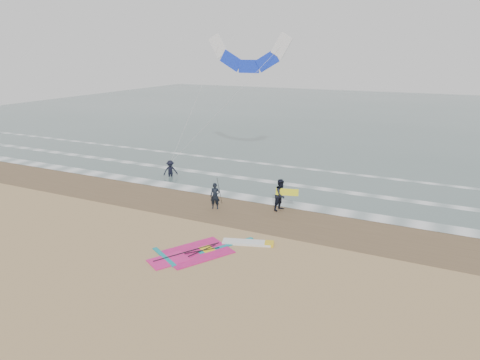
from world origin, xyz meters
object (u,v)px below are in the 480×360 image
at_px(person_walking, 281,195).
at_px(person_wading, 170,166).
at_px(surf_kite, 249,56).
at_px(person_standing, 215,196).
at_px(windsurf_rig, 211,250).

bearing_deg(person_walking, person_wading, 92.58).
bearing_deg(surf_kite, person_standing, -76.99).
distance_m(person_walking, surf_kite, 12.31).
height_order(person_walking, person_wading, person_walking).
bearing_deg(surf_kite, windsurf_rig, -71.94).
distance_m(person_standing, surf_kite, 12.30).
bearing_deg(person_wading, person_standing, -78.74).
distance_m(windsurf_rig, surf_kite, 17.23).
bearing_deg(person_standing, person_walking, 3.98).
relative_size(windsurf_rig, person_walking, 2.71).
height_order(windsurf_rig, person_walking, person_walking).
height_order(person_standing, surf_kite, surf_kite).
relative_size(windsurf_rig, person_wading, 3.15).
xyz_separation_m(person_wading, surf_kite, (4.03, 4.92, 7.75)).
bearing_deg(person_wading, person_walking, -60.01).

